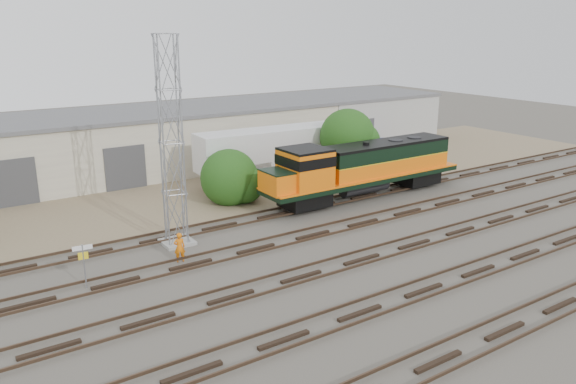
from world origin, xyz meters
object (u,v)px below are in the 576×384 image
signal_tower (172,147)px  worker (179,247)px  locomotive (362,167)px  semi_trailer (286,148)px

signal_tower → worker: signal_tower is taller
locomotive → signal_tower: signal_tower is taller
locomotive → signal_tower: size_ratio=1.42×
signal_tower → locomotive: bearing=4.2°
locomotive → semi_trailer: semi_trailer is taller
locomotive → worker: 16.44m
locomotive → worker: bearing=-167.1°
semi_trailer → worker: bearing=-139.3°
locomotive → semi_trailer: (-1.95, 7.11, 0.46)m
locomotive → worker: (-15.96, -3.65, -1.51)m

